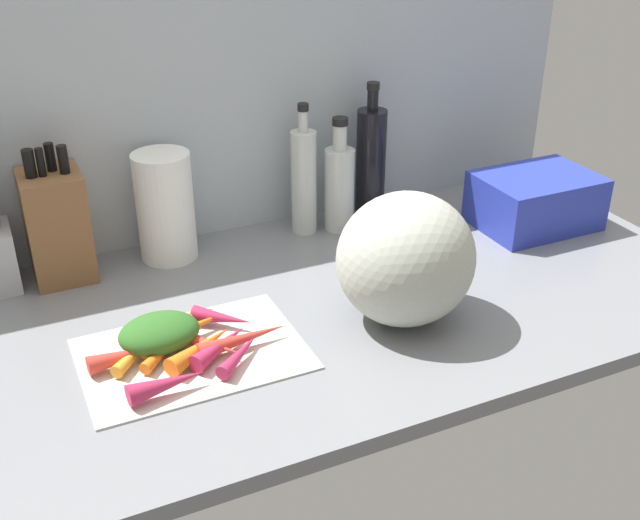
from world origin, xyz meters
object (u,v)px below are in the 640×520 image
carrot_9 (142,346)px  paper_towel_roll (165,207)px  carrot_1 (240,353)px  carrot_11 (185,331)px  knife_block (57,224)px  dish_rack (535,200)px  carrot_2 (187,317)px  bottle_1 (339,186)px  carrot_6 (167,384)px  carrot_4 (130,354)px  carrot_8 (201,347)px  bottle_2 (371,162)px  carrot_10 (220,345)px  winter_squash (406,259)px  cutting_board (192,353)px  bottle_0 (304,180)px  carrot_7 (207,344)px  carrot_0 (244,338)px  carrot_3 (173,341)px  carrot_5 (223,318)px

carrot_9 → paper_towel_roll: size_ratio=0.69×
carrot_1 → carrot_11: size_ratio=0.70×
knife_block → dish_rack: knife_block is taller
carrot_2 → bottle_1: (43.64, 26.88, 7.96)cm
carrot_6 → carrot_9: carrot_6 is taller
carrot_4 → carrot_9: 3.36cm
carrot_8 → bottle_2: size_ratio=0.46×
carrot_1 → dish_rack: (80.08, 23.65, 3.97)cm
carrot_6 → carrot_10: carrot_6 is taller
knife_block → carrot_2: bearing=-60.7°
carrot_1 → carrot_9: (-14.40, 9.21, -0.13)cm
carrot_2 → carrot_11: bearing=-110.1°
carrot_4 → winter_squash: (49.03, -5.76, 9.81)cm
carrot_2 → cutting_board: bearing=-101.2°
bottle_1 → carrot_2: bearing=-148.4°
carrot_11 → bottle_0: 50.93cm
carrot_9 → carrot_7: bearing=-23.6°
carrot_0 → bottle_0: (28.99, 39.61, 9.88)cm
carrot_6 → carrot_11: 15.36cm
carrot_8 → knife_block: 44.55cm
carrot_4 → carrot_11: 10.81cm
carrot_6 → dish_rack: size_ratio=0.48×
carrot_11 → carrot_3: bearing=-152.2°
carrot_9 → carrot_5: bearing=8.1°
cutting_board → carrot_9: size_ratio=2.35×
carrot_2 → carrot_5: carrot_2 is taller
carrot_0 → carrot_6: (-15.29, -7.27, 0.22)cm
carrot_5 → carrot_7: 8.26cm
carrot_1 → carrot_5: (0.71, 11.37, 0.29)cm
carrot_6 → knife_block: size_ratio=0.46×
carrot_5 → dish_rack: dish_rack is taller
carrot_8 → bottle_1: bottle_1 is taller
carrot_0 → knife_block: 48.06cm
carrot_8 → bottle_1: bearing=40.0°
carrot_1 → knife_block: 50.34cm
cutting_board → carrot_5: size_ratio=3.35×
carrot_2 → carrot_9: (-9.37, -4.91, -0.51)cm
carrot_7 → bottle_0: (35.15, 38.43, 9.98)cm
knife_block → carrot_5: bearing=-55.4°
carrot_6 → bottle_2: 78.68cm
carrot_2 → carrot_11: 4.31cm
bottle_2 → carrot_8: bearing=-143.2°
carrot_2 → carrot_8: bearing=-93.2°
carrot_6 → bottle_0: (44.28, 46.88, 9.66)cm
carrot_2 → paper_towel_roll: 31.15cm
carrot_3 → carrot_9: bearing=173.3°
carrot_11 → paper_towel_roll: paper_towel_roll is taller
paper_towel_roll → bottle_0: size_ratio=0.78×
carrot_1 → bottle_2: bottle_2 is taller
bottle_0 → bottle_1: bearing=-16.0°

